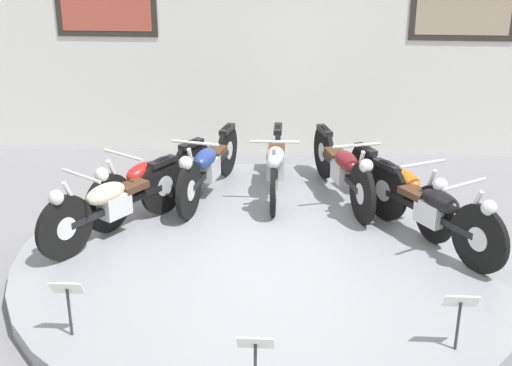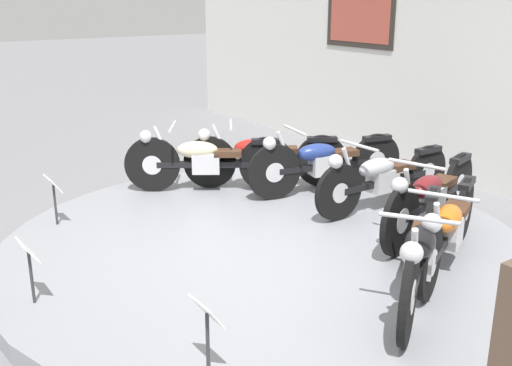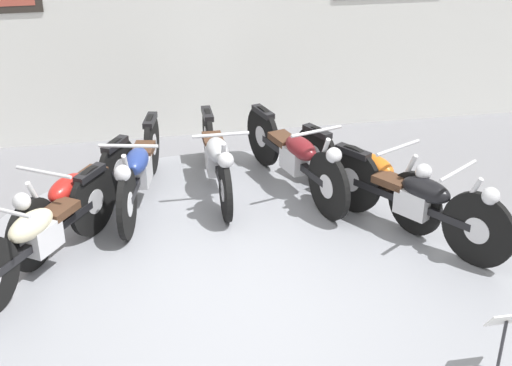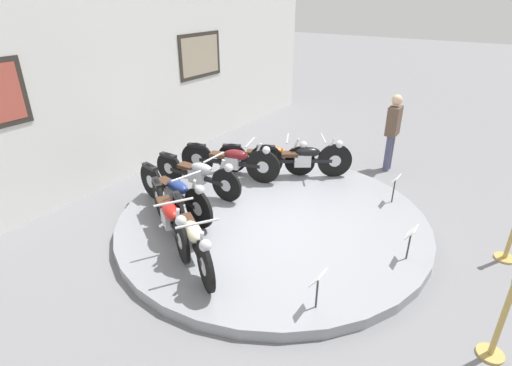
% 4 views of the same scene
% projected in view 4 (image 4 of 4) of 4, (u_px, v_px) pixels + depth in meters
% --- Properties ---
extents(ground_plane, '(60.00, 60.00, 0.00)m').
position_uv_depth(ground_plane, '(272.00, 223.00, 6.63)').
color(ground_plane, slate).
extents(display_platform, '(5.01, 5.01, 0.16)m').
position_uv_depth(display_platform, '(272.00, 219.00, 6.60)').
color(display_platform, gray).
rests_on(display_platform, ground_plane).
extents(back_wall, '(14.00, 0.22, 3.88)m').
position_uv_depth(back_wall, '(114.00, 81.00, 7.52)').
color(back_wall, silver).
rests_on(back_wall, ground_plane).
extents(motorcycle_cream, '(1.16, 1.70, 0.80)m').
position_uv_depth(motorcycle_cream, '(192.00, 235.00, 5.32)').
color(motorcycle_cream, black).
rests_on(motorcycle_cream, display_platform).
extents(motorcycle_red, '(1.09, 1.72, 0.79)m').
position_uv_depth(motorcycle_red, '(169.00, 215.00, 5.82)').
color(motorcycle_red, black).
rests_on(motorcycle_red, display_platform).
extents(motorcycle_blue, '(0.60, 1.96, 0.80)m').
position_uv_depth(motorcycle_blue, '(175.00, 191.00, 6.49)').
color(motorcycle_blue, black).
rests_on(motorcycle_blue, display_platform).
extents(motorcycle_silver, '(0.54, 1.95, 0.78)m').
position_uv_depth(motorcycle_silver, '(198.00, 173.00, 7.17)').
color(motorcycle_silver, black).
rests_on(motorcycle_silver, display_platform).
extents(motorcycle_maroon, '(0.69, 1.95, 0.81)m').
position_uv_depth(motorcycle_maroon, '(231.00, 160.00, 7.67)').
color(motorcycle_maroon, black).
rests_on(motorcycle_maroon, display_platform).
extents(motorcycle_orange, '(0.92, 1.77, 0.78)m').
position_uv_depth(motorcycle_orange, '(268.00, 156.00, 7.89)').
color(motorcycle_orange, black).
rests_on(motorcycle_orange, display_platform).
extents(motorcycle_black, '(1.18, 1.70, 0.81)m').
position_uv_depth(motorcycle_black, '(302.00, 158.00, 7.75)').
color(motorcycle_black, black).
rests_on(motorcycle_black, display_platform).
extents(info_placard_front_left, '(0.26, 0.11, 0.51)m').
position_uv_depth(info_placard_front_left, '(318.00, 282.00, 4.50)').
color(info_placard_front_left, '#333338').
rests_on(info_placard_front_left, display_platform).
extents(info_placard_front_centre, '(0.26, 0.11, 0.51)m').
position_uv_depth(info_placard_front_centre, '(411.00, 236.00, 5.34)').
color(info_placard_front_centre, '#333338').
rests_on(info_placard_front_centre, display_platform).
extents(info_placard_front_right, '(0.26, 0.11, 0.51)m').
position_uv_depth(info_placard_front_right, '(395.00, 183.00, 6.81)').
color(info_placard_front_right, '#333338').
rests_on(info_placard_front_right, display_platform).
extents(visitor_standing, '(0.36, 0.22, 1.63)m').
position_uv_depth(visitor_standing, '(393.00, 129.00, 8.23)').
color(visitor_standing, '#4C4C6B').
rests_on(visitor_standing, ground_plane).
extents(stanchion_post_left_of_entry, '(0.28, 0.28, 1.02)m').
position_uv_depth(stanchion_post_left_of_entry, '(498.00, 331.00, 4.10)').
color(stanchion_post_left_of_entry, tan).
rests_on(stanchion_post_left_of_entry, ground_plane).
extents(stanchion_post_right_of_entry, '(0.28, 0.28, 1.02)m').
position_uv_depth(stanchion_post_right_of_entry, '(511.00, 239.00, 5.61)').
color(stanchion_post_right_of_entry, tan).
rests_on(stanchion_post_right_of_entry, ground_plane).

